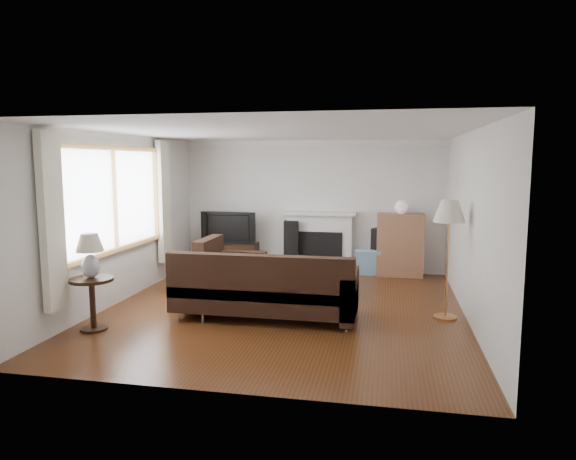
% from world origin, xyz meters
% --- Properties ---
extents(room, '(5.10, 5.60, 2.54)m').
position_xyz_m(room, '(0.00, 0.00, 1.25)').
color(room, '#512912').
rests_on(room, ground).
extents(window, '(0.12, 2.74, 1.54)m').
position_xyz_m(window, '(-2.45, -0.20, 1.55)').
color(window, olive).
rests_on(window, room).
extents(curtain_near, '(0.10, 0.35, 2.10)m').
position_xyz_m(curtain_near, '(-2.40, -1.72, 1.40)').
color(curtain_near, white).
rests_on(curtain_near, room).
extents(curtain_far, '(0.10, 0.35, 2.10)m').
position_xyz_m(curtain_far, '(-2.40, 1.32, 1.40)').
color(curtain_far, white).
rests_on(curtain_far, room).
extents(fireplace, '(1.40, 0.26, 1.15)m').
position_xyz_m(fireplace, '(0.15, 2.64, 0.57)').
color(fireplace, white).
rests_on(fireplace, room).
extents(tv_stand, '(1.05, 0.47, 0.52)m').
position_xyz_m(tv_stand, '(-1.57, 2.48, 0.26)').
color(tv_stand, black).
rests_on(tv_stand, ground).
extents(television, '(1.07, 0.14, 0.62)m').
position_xyz_m(television, '(-1.57, 2.48, 0.83)').
color(television, black).
rests_on(television, tv_stand).
extents(speaker_left, '(0.30, 0.35, 0.98)m').
position_xyz_m(speaker_left, '(-0.37, 2.54, 0.49)').
color(speaker_left, black).
rests_on(speaker_left, ground).
extents(speaker_right, '(0.34, 0.37, 0.88)m').
position_xyz_m(speaker_right, '(1.30, 2.54, 0.44)').
color(speaker_right, black).
rests_on(speaker_right, ground).
extents(bookshelf, '(0.84, 0.40, 1.15)m').
position_xyz_m(bookshelf, '(1.66, 2.52, 0.58)').
color(bookshelf, '#956245').
rests_on(bookshelf, ground).
extents(globe_lamp, '(0.24, 0.24, 0.24)m').
position_xyz_m(globe_lamp, '(1.66, 2.52, 1.27)').
color(globe_lamp, white).
rests_on(globe_lamp, bookshelf).
extents(sectional_sofa, '(2.65, 1.94, 0.86)m').
position_xyz_m(sectional_sofa, '(-0.17, -0.43, 0.43)').
color(sectional_sofa, black).
rests_on(sectional_sofa, ground).
extents(coffee_table, '(0.98, 0.54, 0.38)m').
position_xyz_m(coffee_table, '(0.07, 0.95, 0.19)').
color(coffee_table, '#A46A4E').
rests_on(coffee_table, ground).
extents(footstool, '(0.47, 0.47, 0.34)m').
position_xyz_m(footstool, '(-1.43, -0.07, 0.17)').
color(footstool, black).
rests_on(footstool, ground).
extents(floor_lamp, '(0.44, 0.44, 1.60)m').
position_xyz_m(floor_lamp, '(2.22, -0.02, 0.80)').
color(floor_lamp, '#C68045').
rests_on(floor_lamp, ground).
extents(side_table, '(0.53, 0.53, 0.66)m').
position_xyz_m(side_table, '(-2.15, -1.38, 0.33)').
color(side_table, black).
rests_on(side_table, ground).
extents(table_lamp, '(0.34, 0.34, 0.55)m').
position_xyz_m(table_lamp, '(-2.15, -1.38, 0.94)').
color(table_lamp, silver).
rests_on(table_lamp, side_table).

